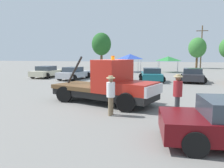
{
  "coord_description": "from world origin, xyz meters",
  "views": [
    {
      "loc": [
        3.51,
        -11.09,
        2.55
      ],
      "look_at": [
        0.5,
        0.0,
        1.05
      ],
      "focal_mm": 35.0,
      "sensor_mm": 36.0,
      "label": 1
    }
  ],
  "objects_px": {
    "parked_car_cream": "(47,72)",
    "utility_pole": "(201,46)",
    "parked_car_silver": "(74,73)",
    "parked_car_skyblue": "(111,74)",
    "canopy_tent_green": "(168,59)",
    "canopy_tent_blue": "(130,57)",
    "person_near_truck": "(178,91)",
    "parked_car_charcoal": "(193,75)",
    "parked_car_teal": "(151,75)",
    "tree_right": "(197,48)",
    "person_at_hood": "(111,92)",
    "tow_truck": "(109,85)",
    "tree_center": "(101,44)"
  },
  "relations": [
    {
      "from": "parked_car_cream",
      "to": "parked_car_silver",
      "type": "relative_size",
      "value": 1.06
    },
    {
      "from": "tow_truck",
      "to": "person_near_truck",
      "type": "bearing_deg",
      "value": -4.59
    },
    {
      "from": "parked_car_cream",
      "to": "parked_car_teal",
      "type": "height_order",
      "value": "same"
    },
    {
      "from": "person_at_hood",
      "to": "utility_pole",
      "type": "relative_size",
      "value": 0.2
    },
    {
      "from": "canopy_tent_green",
      "to": "canopy_tent_blue",
      "type": "bearing_deg",
      "value": -171.2
    },
    {
      "from": "parked_car_cream",
      "to": "parked_car_silver",
      "type": "distance_m",
      "value": 4.23
    },
    {
      "from": "parked_car_charcoal",
      "to": "parked_car_silver",
      "type": "bearing_deg",
      "value": 98.66
    },
    {
      "from": "parked_car_skyblue",
      "to": "parked_car_charcoal",
      "type": "height_order",
      "value": "same"
    },
    {
      "from": "person_near_truck",
      "to": "parked_car_teal",
      "type": "height_order",
      "value": "person_near_truck"
    },
    {
      "from": "parked_car_teal",
      "to": "canopy_tent_green",
      "type": "bearing_deg",
      "value": -15.21
    },
    {
      "from": "parked_car_teal",
      "to": "parked_car_silver",
      "type": "bearing_deg",
      "value": 84.32
    },
    {
      "from": "parked_car_cream",
      "to": "tree_center",
      "type": "distance_m",
      "value": 23.34
    },
    {
      "from": "parked_car_silver",
      "to": "canopy_tent_blue",
      "type": "bearing_deg",
      "value": -10.55
    },
    {
      "from": "parked_car_silver",
      "to": "canopy_tent_blue",
      "type": "xyz_separation_m",
      "value": [
        3.85,
        12.28,
        1.74
      ]
    },
    {
      "from": "tow_truck",
      "to": "parked_car_teal",
      "type": "bearing_deg",
      "value": 101.46
    },
    {
      "from": "parked_car_silver",
      "to": "parked_car_skyblue",
      "type": "relative_size",
      "value": 0.91
    },
    {
      "from": "parked_car_cream",
      "to": "canopy_tent_green",
      "type": "relative_size",
      "value": 1.65
    },
    {
      "from": "parked_car_teal",
      "to": "parked_car_skyblue",
      "type": "bearing_deg",
      "value": 80.6
    },
    {
      "from": "person_at_hood",
      "to": "canopy_tent_green",
      "type": "relative_size",
      "value": 0.58
    },
    {
      "from": "tow_truck",
      "to": "canopy_tent_blue",
      "type": "xyz_separation_m",
      "value": [
        -3.09,
        22.85,
        1.41
      ]
    },
    {
      "from": "person_at_hood",
      "to": "parked_car_charcoal",
      "type": "relative_size",
      "value": 0.38
    },
    {
      "from": "parked_car_silver",
      "to": "parked_car_skyblue",
      "type": "distance_m",
      "value": 4.08
    },
    {
      "from": "person_at_hood",
      "to": "person_near_truck",
      "type": "bearing_deg",
      "value": 20.73
    },
    {
      "from": "parked_car_skyblue",
      "to": "parked_car_silver",
      "type": "bearing_deg",
      "value": 90.0
    },
    {
      "from": "utility_pole",
      "to": "person_near_truck",
      "type": "bearing_deg",
      "value": -98.14
    },
    {
      "from": "parked_car_cream",
      "to": "tree_center",
      "type": "height_order",
      "value": "tree_center"
    },
    {
      "from": "parked_car_skyblue",
      "to": "canopy_tent_blue",
      "type": "xyz_separation_m",
      "value": [
        -0.2,
        11.78,
        1.74
      ]
    },
    {
      "from": "person_near_truck",
      "to": "person_at_hood",
      "type": "xyz_separation_m",
      "value": [
        -2.75,
        -0.72,
        -0.04
      ]
    },
    {
      "from": "person_near_truck",
      "to": "parked_car_charcoal",
      "type": "height_order",
      "value": "person_near_truck"
    },
    {
      "from": "parked_car_teal",
      "to": "tree_right",
      "type": "distance_m",
      "value": 26.0
    },
    {
      "from": "person_near_truck",
      "to": "parked_car_silver",
      "type": "height_order",
      "value": "person_near_truck"
    },
    {
      "from": "parked_car_teal",
      "to": "tree_right",
      "type": "relative_size",
      "value": 0.77
    },
    {
      "from": "person_at_hood",
      "to": "parked_car_charcoal",
      "type": "bearing_deg",
      "value": 77.93
    },
    {
      "from": "parked_car_silver",
      "to": "parked_car_charcoal",
      "type": "xyz_separation_m",
      "value": [
        12.13,
        0.91,
        0.0
      ]
    },
    {
      "from": "parked_car_skyblue",
      "to": "utility_pole",
      "type": "bearing_deg",
      "value": -32.14
    },
    {
      "from": "tow_truck",
      "to": "parked_car_charcoal",
      "type": "xyz_separation_m",
      "value": [
        5.19,
        11.48,
        -0.33
      ]
    },
    {
      "from": "parked_car_skyblue",
      "to": "utility_pole",
      "type": "xyz_separation_m",
      "value": [
        11.7,
        24.92,
        3.81
      ]
    },
    {
      "from": "parked_car_skyblue",
      "to": "parked_car_teal",
      "type": "height_order",
      "value": "same"
    },
    {
      "from": "tree_right",
      "to": "tow_truck",
      "type": "bearing_deg",
      "value": -102.65
    },
    {
      "from": "tow_truck",
      "to": "canopy_tent_green",
      "type": "bearing_deg",
      "value": 101.58
    },
    {
      "from": "person_near_truck",
      "to": "parked_car_silver",
      "type": "xyz_separation_m",
      "value": [
        -10.4,
        12.01,
        -0.4
      ]
    },
    {
      "from": "tow_truck",
      "to": "person_near_truck",
      "type": "xyz_separation_m",
      "value": [
        3.46,
        -1.44,
        0.06
      ]
    },
    {
      "from": "parked_car_cream",
      "to": "parked_car_teal",
      "type": "relative_size",
      "value": 1.03
    },
    {
      "from": "tree_right",
      "to": "utility_pole",
      "type": "height_order",
      "value": "utility_pole"
    },
    {
      "from": "canopy_tent_blue",
      "to": "utility_pole",
      "type": "height_order",
      "value": "utility_pole"
    },
    {
      "from": "parked_car_cream",
      "to": "utility_pole",
      "type": "distance_m",
      "value": 31.44
    },
    {
      "from": "tow_truck",
      "to": "canopy_tent_blue",
      "type": "distance_m",
      "value": 23.1
    },
    {
      "from": "person_at_hood",
      "to": "parked_car_charcoal",
      "type": "xyz_separation_m",
      "value": [
        4.48,
        13.63,
        -0.36
      ]
    },
    {
      "from": "parked_car_skyblue",
      "to": "tree_right",
      "type": "distance_m",
      "value": 27.34
    },
    {
      "from": "person_near_truck",
      "to": "parked_car_charcoal",
      "type": "bearing_deg",
      "value": 97.88
    }
  ]
}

